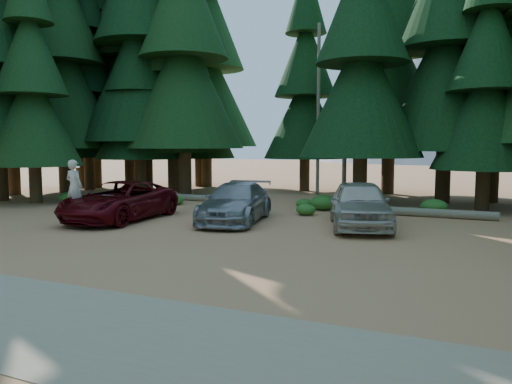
# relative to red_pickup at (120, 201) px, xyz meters

# --- Properties ---
(ground) EXTENTS (160.00, 160.00, 0.00)m
(ground) POSITION_rel_red_pickup_xyz_m (5.21, -2.99, -0.77)
(ground) COLOR #BB7A4F
(ground) RESTS_ON ground
(gravel_strip) EXTENTS (26.00, 3.50, 0.01)m
(gravel_strip) POSITION_rel_red_pickup_xyz_m (5.21, -9.49, -0.76)
(gravel_strip) COLOR gray
(gravel_strip) RESTS_ON ground
(forest_belt_north) EXTENTS (36.00, 7.00, 22.00)m
(forest_belt_north) POSITION_rel_red_pickup_xyz_m (5.21, 12.01, -0.77)
(forest_belt_north) COLOR black
(forest_belt_north) RESTS_ON ground
(snag_front) EXTENTS (0.24, 0.24, 12.00)m
(snag_front) POSITION_rel_red_pickup_xyz_m (6.01, 11.51, 5.23)
(snag_front) COLOR slate
(snag_front) RESTS_ON ground
(snag_back) EXTENTS (0.20, 0.20, 10.00)m
(snag_back) POSITION_rel_red_pickup_xyz_m (4.01, 13.01, 4.23)
(snag_back) COLOR slate
(snag_back) RESTS_ON ground
(mountain_peak) EXTENTS (48.00, 50.00, 28.00)m
(mountain_peak) POSITION_rel_red_pickup_xyz_m (2.62, 85.25, 11.94)
(mountain_peak) COLOR gray
(mountain_peak) RESTS_ON ground
(red_pickup) EXTENTS (2.98, 5.70, 1.53)m
(red_pickup) POSITION_rel_red_pickup_xyz_m (0.00, 0.00, 0.00)
(red_pickup) COLOR #50060D
(red_pickup) RESTS_ON ground
(silver_minivan_center) EXTENTS (3.08, 5.44, 1.49)m
(silver_minivan_center) POSITION_rel_red_pickup_xyz_m (4.35, 1.52, -0.02)
(silver_minivan_center) COLOR #93969A
(silver_minivan_center) RESTS_ON ground
(silver_minivan_right) EXTENTS (3.46, 5.38, 1.71)m
(silver_minivan_right) POSITION_rel_red_pickup_xyz_m (9.00, 2.16, 0.09)
(silver_minivan_right) COLOR beige
(silver_minivan_right) RESTS_ON ground
(frisbee_player) EXTENTS (0.73, 0.49, 1.99)m
(frisbee_player) POSITION_rel_red_pickup_xyz_m (-0.79, -1.57, 0.66)
(frisbee_player) COLOR beige
(frisbee_player) RESTS_ON ground
(log_left) EXTENTS (4.71, 0.53, 0.34)m
(log_left) POSITION_rel_red_pickup_xyz_m (-0.73, 7.05, -0.60)
(log_left) COLOR slate
(log_left) RESTS_ON ground
(log_mid) EXTENTS (3.26, 2.14, 0.30)m
(log_mid) POSITION_rel_red_pickup_xyz_m (7.98, 6.59, -0.62)
(log_mid) COLOR slate
(log_mid) RESTS_ON ground
(log_right) EXTENTS (5.58, 0.39, 0.36)m
(log_right) POSITION_rel_red_pickup_xyz_m (10.84, 5.90, -0.59)
(log_right) COLOR slate
(log_right) RESTS_ON ground
(shrub_far_left) EXTENTS (1.21, 1.21, 0.67)m
(shrub_far_left) POSITION_rel_red_pickup_xyz_m (-3.08, 5.68, -0.43)
(shrub_far_left) COLOR #27601D
(shrub_far_left) RESTS_ON ground
(shrub_left) EXTENTS (0.88, 0.88, 0.49)m
(shrub_left) POSITION_rel_red_pickup_xyz_m (-0.86, 5.16, -0.52)
(shrub_left) COLOR #27601D
(shrub_left) RESTS_ON ground
(shrub_center_left) EXTENTS (1.26, 1.26, 0.69)m
(shrub_center_left) POSITION_rel_red_pickup_xyz_m (6.41, 6.31, -0.42)
(shrub_center_left) COLOR #27601D
(shrub_center_left) RESTS_ON ground
(shrub_center_right) EXTENTS (0.83, 0.83, 0.46)m
(shrub_center_right) POSITION_rel_red_pickup_xyz_m (5.47, 6.39, -0.54)
(shrub_center_right) COLOR #27601D
(shrub_center_right) RESTS_ON ground
(shrub_right) EXTENTS (0.84, 0.84, 0.46)m
(shrub_right) POSITION_rel_red_pickup_xyz_m (6.23, 4.37, -0.53)
(shrub_right) COLOR #27601D
(shrub_right) RESTS_ON ground
(shrub_far_right) EXTENTS (1.16, 1.16, 0.64)m
(shrub_far_right) POSITION_rel_red_pickup_xyz_m (11.11, 7.01, -0.45)
(shrub_far_right) COLOR #27601D
(shrub_far_right) RESTS_ON ground
(shrub_edge_west) EXTENTS (0.99, 0.99, 0.54)m
(shrub_edge_west) POSITION_rel_red_pickup_xyz_m (-6.34, 3.65, -0.49)
(shrub_edge_west) COLOR #27601D
(shrub_edge_west) RESTS_ON ground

